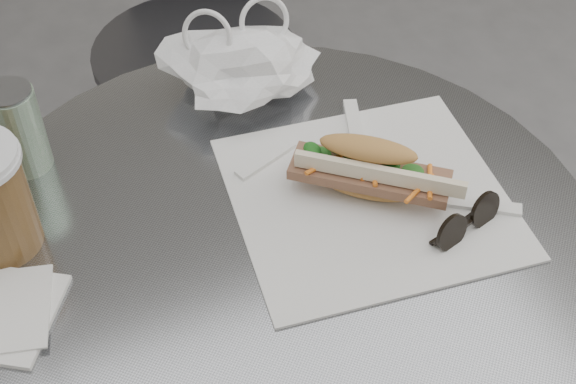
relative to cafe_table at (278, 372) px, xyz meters
name	(u,v)px	position (x,y,z in m)	size (l,w,h in m)	color
cafe_table	(278,372)	(0.00, 0.00, 0.00)	(0.76, 0.76, 0.74)	slate
chair_far	(201,92)	(0.15, 0.77, -0.12)	(0.43, 0.46, 0.77)	#323235
sandwich_paper	(368,197)	(0.13, 0.02, 0.28)	(0.32, 0.30, 0.00)	white
banh_mi	(369,169)	(0.13, 0.03, 0.31)	(0.23, 0.22, 0.08)	tan
sunglasses	(467,222)	(0.20, -0.07, 0.29)	(0.10, 0.05, 0.05)	black
plastic_bag	(243,68)	(0.06, 0.26, 0.32)	(0.19, 0.15, 0.10)	white
drink_can	(18,129)	(-0.23, 0.24, 0.33)	(0.06, 0.06, 0.12)	#518B52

